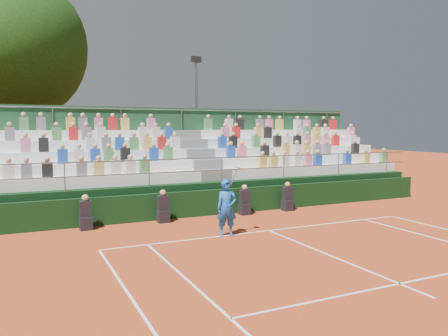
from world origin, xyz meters
name	(u,v)px	position (x,y,z in m)	size (l,w,h in m)	color
ground	(269,231)	(0.00, 0.00, 0.00)	(90.00, 90.00, 0.00)	#AE411D
courtside_wall	(227,201)	(0.00, 3.20, 0.50)	(20.00, 0.15, 1.00)	black
line_officials	(201,206)	(-1.30, 2.75, 0.48)	(8.40, 0.40, 1.19)	black
grandstand	(197,178)	(0.00, 6.44, 1.09)	(20.00, 5.20, 4.40)	black
tennis_player	(227,208)	(-1.57, -0.04, 0.90)	(0.89, 0.54, 2.22)	blue
tree_east	(10,47)	(-7.63, 14.58, 7.79)	(8.16, 8.16, 11.88)	#332212
floodlight_mast	(196,110)	(2.47, 12.67, 4.51)	(0.60, 0.25, 7.70)	gray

